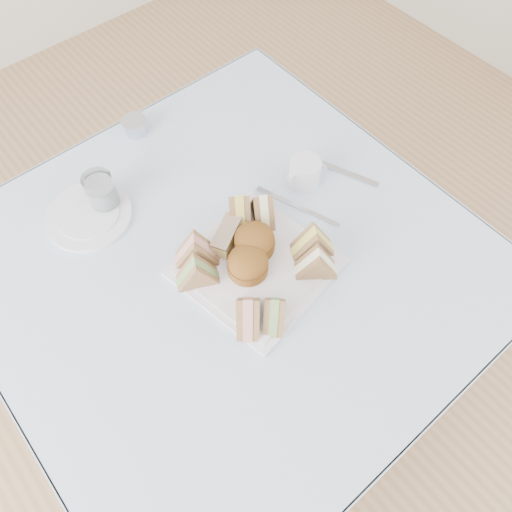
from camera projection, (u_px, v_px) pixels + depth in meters
floor at (238, 370)px, 1.72m from camera, size 4.00×4.00×0.00m
table at (235, 327)px, 1.41m from camera, size 0.90×0.90×0.74m
tablecloth at (228, 260)px, 1.09m from camera, size 1.02×1.02×0.01m
serving_plate at (256, 267)px, 1.07m from camera, size 0.33×0.33×0.01m
sandwich_fl_a at (248, 310)px, 0.96m from camera, size 0.10×0.10×0.09m
sandwich_fl_b at (274, 309)px, 0.97m from camera, size 0.09×0.09×0.08m
sandwich_fr_a at (313, 240)px, 1.05m from camera, size 0.10×0.08×0.08m
sandwich_fr_b at (317, 262)px, 1.02m from camera, size 0.10×0.09×0.08m
sandwich_bl_a at (197, 271)px, 1.01m from camera, size 0.10×0.08×0.08m
sandwich_bl_b at (196, 249)px, 1.03m from camera, size 0.10×0.09×0.09m
sandwich_br_a at (263, 207)px, 1.09m from camera, size 0.08×0.10×0.08m
sandwich_br_b at (240, 208)px, 1.09m from camera, size 0.09×0.10×0.09m
scone_left at (248, 263)px, 1.03m from camera, size 0.09×0.09×0.06m
scone_right at (254, 241)px, 1.06m from camera, size 0.12×0.12×0.06m
pastry_slice at (227, 236)px, 1.08m from camera, size 0.10×0.08×0.04m
side_plate at (89, 216)px, 1.14m from camera, size 0.26×0.26×0.01m
water_glass at (102, 192)px, 1.12m from camera, size 0.08×0.08×0.10m
tea_strainer at (135, 127)px, 1.27m from camera, size 0.08×0.08×0.04m
knife at (339, 170)px, 1.21m from camera, size 0.09×0.19×0.00m
fork at (304, 210)px, 1.15m from camera, size 0.07×0.17×0.00m
creamer_jug at (305, 172)px, 1.17m from camera, size 0.08×0.08×0.07m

